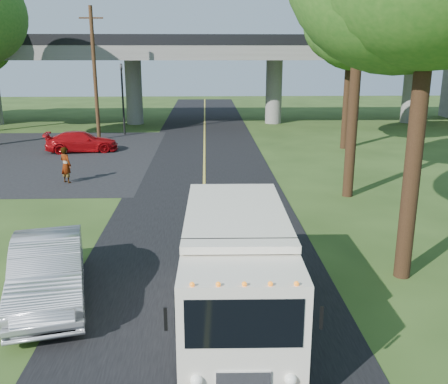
{
  "coord_description": "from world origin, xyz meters",
  "views": [
    {
      "loc": [
        0.11,
        -11.51,
        5.99
      ],
      "look_at": [
        0.68,
        4.12,
        1.6
      ],
      "focal_mm": 40.0,
      "sensor_mm": 36.0,
      "label": 1
    }
  ],
  "objects_px": {
    "tree_right_far": "(356,12)",
    "silver_sedan": "(48,270)",
    "step_van": "(236,268)",
    "traffic_signal": "(122,92)",
    "pedestrian": "(66,165)",
    "utility_pole": "(95,73)",
    "red_sedan": "(82,142)"
  },
  "relations": [
    {
      "from": "red_sedan",
      "to": "pedestrian",
      "type": "bearing_deg",
      "value": 179.33
    },
    {
      "from": "traffic_signal",
      "to": "step_van",
      "type": "xyz_separation_m",
      "value": [
        6.75,
        -27.42,
        -1.79
      ]
    },
    {
      "from": "tree_right_far",
      "to": "pedestrian",
      "type": "distance_m",
      "value": 19.2
    },
    {
      "from": "red_sedan",
      "to": "step_van",
      "type": "bearing_deg",
      "value": -166.92
    },
    {
      "from": "step_van",
      "to": "pedestrian",
      "type": "height_order",
      "value": "step_van"
    },
    {
      "from": "traffic_signal",
      "to": "red_sedan",
      "type": "height_order",
      "value": "traffic_signal"
    },
    {
      "from": "silver_sedan",
      "to": "utility_pole",
      "type": "bearing_deg",
      "value": 84.71
    },
    {
      "from": "tree_right_far",
      "to": "step_van",
      "type": "xyz_separation_m",
      "value": [
        -8.46,
        -21.25,
        -6.9
      ]
    },
    {
      "from": "pedestrian",
      "to": "step_van",
      "type": "bearing_deg",
      "value": 154.78
    },
    {
      "from": "utility_pole",
      "to": "red_sedan",
      "type": "distance_m",
      "value": 6.03
    },
    {
      "from": "tree_right_far",
      "to": "silver_sedan",
      "type": "distance_m",
      "value": 24.9
    },
    {
      "from": "tree_right_far",
      "to": "silver_sedan",
      "type": "height_order",
      "value": "tree_right_far"
    },
    {
      "from": "pedestrian",
      "to": "utility_pole",
      "type": "bearing_deg",
      "value": -49.6
    },
    {
      "from": "utility_pole",
      "to": "silver_sedan",
      "type": "bearing_deg",
      "value": -81.33
    },
    {
      "from": "utility_pole",
      "to": "pedestrian",
      "type": "bearing_deg",
      "value": -85.42
    },
    {
      "from": "traffic_signal",
      "to": "tree_right_far",
      "type": "bearing_deg",
      "value": -22.07
    },
    {
      "from": "silver_sedan",
      "to": "tree_right_far",
      "type": "bearing_deg",
      "value": 42.71
    },
    {
      "from": "silver_sedan",
      "to": "traffic_signal",
      "type": "bearing_deg",
      "value": 80.79
    },
    {
      "from": "red_sedan",
      "to": "silver_sedan",
      "type": "distance_m",
      "value": 19.82
    },
    {
      "from": "step_van",
      "to": "traffic_signal",
      "type": "bearing_deg",
      "value": 104.88
    },
    {
      "from": "tree_right_far",
      "to": "silver_sedan",
      "type": "relative_size",
      "value": 2.31
    },
    {
      "from": "traffic_signal",
      "to": "silver_sedan",
      "type": "distance_m",
      "value": 26.2
    },
    {
      "from": "step_van",
      "to": "pedestrian",
      "type": "xyz_separation_m",
      "value": [
        -7.26,
        13.12,
        -0.54
      ]
    },
    {
      "from": "red_sedan",
      "to": "utility_pole",
      "type": "bearing_deg",
      "value": -10.21
    },
    {
      "from": "step_van",
      "to": "red_sedan",
      "type": "relative_size",
      "value": 1.42
    },
    {
      "from": "traffic_signal",
      "to": "red_sedan",
      "type": "distance_m",
      "value": 7.21
    },
    {
      "from": "red_sedan",
      "to": "silver_sedan",
      "type": "relative_size",
      "value": 0.92
    },
    {
      "from": "utility_pole",
      "to": "tree_right_far",
      "type": "height_order",
      "value": "tree_right_far"
    },
    {
      "from": "step_van",
      "to": "silver_sedan",
      "type": "height_order",
      "value": "step_van"
    },
    {
      "from": "tree_right_far",
      "to": "traffic_signal",
      "type": "bearing_deg",
      "value": 157.93
    },
    {
      "from": "tree_right_far",
      "to": "step_van",
      "type": "bearing_deg",
      "value": -111.7
    },
    {
      "from": "utility_pole",
      "to": "red_sedan",
      "type": "xyz_separation_m",
      "value": [
        -0.12,
        -4.54,
        -3.96
      ]
    }
  ]
}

